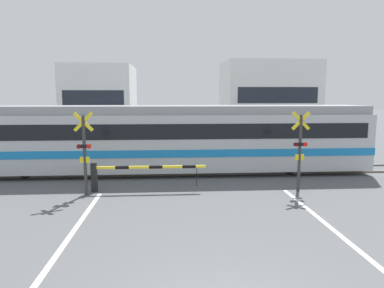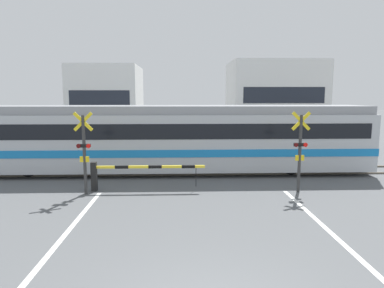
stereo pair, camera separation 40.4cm
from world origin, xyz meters
name	(u,v)px [view 1 (the left image)]	position (x,y,z in m)	size (l,w,h in m)	color
rail_track_near	(190,174)	(0.00, 10.19, 0.04)	(50.00, 0.10, 0.08)	#6B6051
rail_track_far	(188,168)	(0.00, 11.63, 0.04)	(50.00, 0.10, 0.08)	#6B6051
road_stripe_left	(39,280)	(-3.37, 1.78, 0.00)	(0.14, 11.55, 0.01)	white
road_stripe_right	(380,268)	(3.37, 1.78, 0.00)	(0.14, 11.55, 0.01)	white
commuter_train	(160,137)	(-1.29, 10.91, 1.63)	(18.51, 2.79, 3.03)	#B7BCC1
crossing_barrier_near	(125,172)	(-2.49, 7.85, 0.72)	(4.16, 0.20, 1.07)	black
crossing_barrier_far	(232,147)	(2.49, 13.61, 0.72)	(4.16, 0.20, 1.07)	black
crossing_signal_left	(84,150)	(-3.82, 7.44, 1.61)	(0.68, 0.15, 2.92)	#333333
crossing_signal_right	(300,148)	(3.82, 7.44, 1.61)	(0.68, 0.15, 2.92)	#333333
pedestrian	(172,137)	(-0.73, 16.00, 1.01)	(0.38, 0.23, 1.75)	#33384C
building_left_of_street	(101,101)	(-6.78, 25.84, 3.00)	(5.63, 6.05, 6.01)	white
building_right_of_street	(267,99)	(7.88, 25.84, 3.21)	(7.82, 6.05, 6.42)	white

